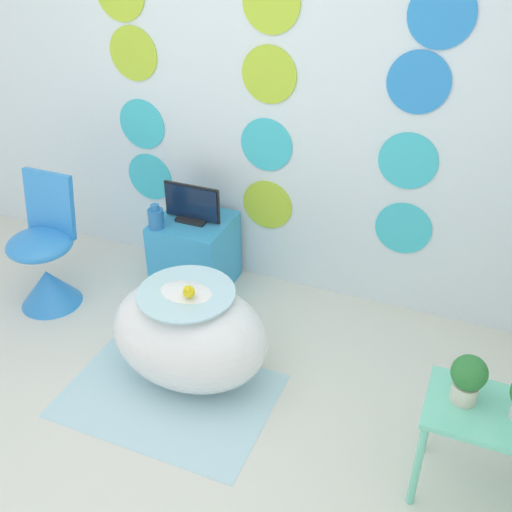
# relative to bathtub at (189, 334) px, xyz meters

# --- Properties ---
(ground_plane) EXTENTS (12.00, 12.00, 0.00)m
(ground_plane) POSITION_rel_bathtub_xyz_m (0.00, -0.87, -0.28)
(ground_plane) COLOR silver
(wall_back_dotted) EXTENTS (4.61, 0.05, 2.60)m
(wall_back_dotted) POSITION_rel_bathtub_xyz_m (0.00, 1.03, 1.02)
(wall_back_dotted) COLOR white
(wall_back_dotted) RESTS_ON ground_plane
(rug) EXTENTS (1.03, 0.73, 0.01)m
(rug) POSITION_rel_bathtub_xyz_m (-0.04, -0.17, -0.28)
(rug) COLOR silver
(rug) RESTS_ON ground_plane
(bathtub) EXTENTS (0.82, 0.58, 0.55)m
(bathtub) POSITION_rel_bathtub_xyz_m (0.00, 0.00, 0.00)
(bathtub) COLOR white
(bathtub) RESTS_ON ground_plane
(rubber_duck) EXTENTS (0.06, 0.06, 0.07)m
(rubber_duck) POSITION_rel_bathtub_xyz_m (0.05, -0.05, 0.31)
(rubber_duck) COLOR yellow
(rubber_duck) RESTS_ON bathtub
(chair) EXTENTS (0.38, 0.38, 0.81)m
(chair) POSITION_rel_bathtub_xyz_m (-1.09, 0.26, -0.01)
(chair) COLOR #338CE0
(chair) RESTS_ON ground_plane
(tv_cabinet) EXTENTS (0.44, 0.43, 0.46)m
(tv_cabinet) POSITION_rel_bathtub_xyz_m (-0.37, 0.77, -0.05)
(tv_cabinet) COLOR #389ED6
(tv_cabinet) RESTS_ON ground_plane
(tv) EXTENTS (0.36, 0.12, 0.23)m
(tv) POSITION_rel_bathtub_xyz_m (-0.37, 0.77, 0.28)
(tv) COLOR black
(tv) RESTS_ON tv_cabinet
(vase) EXTENTS (0.09, 0.09, 0.15)m
(vase) POSITION_rel_bathtub_xyz_m (-0.52, 0.61, 0.25)
(vase) COLOR #2D72B7
(vase) RESTS_ON tv_cabinet
(side_table) EXTENTS (0.50, 0.35, 0.48)m
(side_table) POSITION_rel_bathtub_xyz_m (1.42, -0.17, 0.11)
(side_table) COLOR #72D8B7
(side_table) RESTS_ON ground_plane
(potted_plant_left) EXTENTS (0.14, 0.14, 0.21)m
(potted_plant_left) POSITION_rel_bathtub_xyz_m (1.31, -0.15, 0.32)
(potted_plant_left) COLOR beige
(potted_plant_left) RESTS_ON side_table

